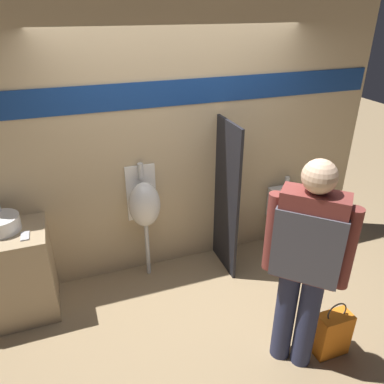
# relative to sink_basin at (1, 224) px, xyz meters

# --- Properties ---
(ground_plane) EXTENTS (16.00, 16.00, 0.00)m
(ground_plane) POSITION_rel_sink_basin_xyz_m (1.71, -0.34, -0.95)
(ground_plane) COLOR #997F5B
(display_wall) EXTENTS (4.43, 0.07, 2.70)m
(display_wall) POSITION_rel_sink_basin_xyz_m (1.71, 0.25, 0.41)
(display_wall) COLOR tan
(display_wall) RESTS_ON ground_plane
(sink_counter) EXTENTS (0.81, 0.57, 0.88)m
(sink_counter) POSITION_rel_sink_basin_xyz_m (-0.05, -0.06, -0.51)
(sink_counter) COLOR tan
(sink_counter) RESTS_ON ground_plane
(sink_basin) EXTENTS (0.32, 0.32, 0.28)m
(sink_basin) POSITION_rel_sink_basin_xyz_m (0.00, 0.00, 0.00)
(sink_basin) COLOR white
(sink_basin) RESTS_ON sink_counter
(cell_phone) EXTENTS (0.07, 0.14, 0.01)m
(cell_phone) POSITION_rel_sink_basin_xyz_m (0.19, -0.17, -0.06)
(cell_phone) COLOR #B7B7BC
(cell_phone) RESTS_ON sink_counter
(divider_near_counter) EXTENTS (0.03, 0.55, 1.67)m
(divider_near_counter) POSITION_rel_sink_basin_xyz_m (2.14, -0.05, -0.12)
(divider_near_counter) COLOR black
(divider_near_counter) RESTS_ON ground_plane
(urinal_near_counter) EXTENTS (0.32, 0.28, 1.27)m
(urinal_near_counter) POSITION_rel_sink_basin_xyz_m (1.30, 0.09, -0.10)
(urinal_near_counter) COLOR silver
(urinal_near_counter) RESTS_ON ground_plane
(toilet) EXTENTS (0.39, 0.55, 0.89)m
(toilet) POSITION_rel_sink_basin_xyz_m (2.98, -0.07, -0.65)
(toilet) COLOR white
(toilet) RESTS_ON ground_plane
(person_in_vest) EXTENTS (0.50, 0.49, 1.79)m
(person_in_vest) POSITION_rel_sink_basin_xyz_m (2.15, -1.39, 0.09)
(person_in_vest) COLOR #282D4C
(person_in_vest) RESTS_ON ground_plane
(shopping_bag) EXTENTS (0.29, 0.16, 0.54)m
(shopping_bag) POSITION_rel_sink_basin_xyz_m (2.49, -1.46, -0.74)
(shopping_bag) COLOR orange
(shopping_bag) RESTS_ON ground_plane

